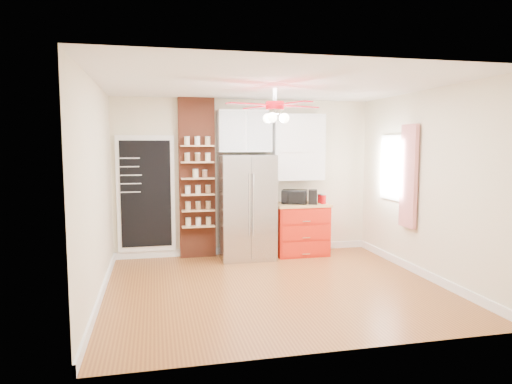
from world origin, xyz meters
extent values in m
plane|color=brown|center=(0.00, 0.00, 0.00)|extent=(4.50, 4.50, 0.00)
plane|color=white|center=(0.00, 0.00, 2.70)|extent=(4.50, 4.50, 0.00)
cube|color=beige|center=(0.00, 2.00, 1.35)|extent=(4.50, 0.02, 2.70)
cube|color=beige|center=(0.00, -2.00, 1.35)|extent=(4.50, 0.02, 2.70)
cube|color=beige|center=(-2.25, 0.00, 1.35)|extent=(0.02, 4.00, 2.70)
cube|color=beige|center=(2.25, 0.00, 1.35)|extent=(0.02, 4.00, 2.70)
cube|color=white|center=(-1.70, 1.97, 1.10)|extent=(0.95, 0.04, 1.95)
cube|color=black|center=(-1.70, 1.95, 1.10)|extent=(0.82, 0.02, 1.78)
cube|color=brown|center=(-0.85, 1.92, 1.35)|extent=(0.60, 0.16, 2.70)
cube|color=#B6B5BA|center=(-0.05, 1.63, 0.88)|extent=(0.90, 0.70, 1.75)
cube|color=white|center=(-0.05, 1.82, 2.15)|extent=(0.90, 0.35, 0.70)
cube|color=red|center=(0.92, 1.68, 0.43)|extent=(0.90, 0.60, 0.86)
cube|color=tan|center=(0.92, 1.68, 0.88)|extent=(0.94, 0.64, 0.04)
cube|color=white|center=(0.92, 1.85, 1.88)|extent=(0.90, 0.30, 1.15)
cube|color=white|center=(2.23, 0.90, 1.55)|extent=(0.04, 0.75, 1.05)
cube|color=red|center=(2.18, 0.35, 1.45)|extent=(0.06, 0.40, 1.55)
cylinder|color=silver|center=(0.00, 0.00, 2.55)|extent=(0.05, 0.05, 0.20)
cylinder|color=#AB0A16|center=(0.00, 0.00, 2.43)|extent=(0.24, 0.24, 0.10)
sphere|color=white|center=(0.00, 0.00, 2.27)|extent=(0.13, 0.13, 0.13)
imported|color=black|center=(0.81, 1.69, 1.02)|extent=(0.51, 0.44, 0.24)
cube|color=black|center=(1.10, 1.58, 1.02)|extent=(0.21, 0.26, 0.25)
cylinder|color=#A1080B|center=(1.28, 1.53, 0.98)|extent=(0.10, 0.10, 0.16)
cylinder|color=red|center=(1.29, 1.70, 0.97)|extent=(0.10, 0.10, 0.15)
cylinder|color=beige|center=(-0.89, 1.75, 1.44)|extent=(0.12, 0.12, 0.13)
cylinder|color=#895C46|center=(-0.73, 1.80, 1.43)|extent=(0.10, 0.10, 0.12)
camera|label=1|loc=(-1.55, -5.82, 1.93)|focal=32.00mm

